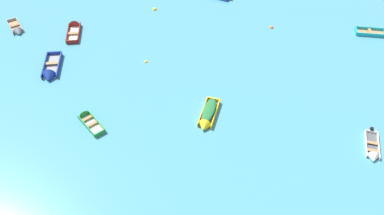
% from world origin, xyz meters
% --- Properties ---
extents(rowboat_maroon_near_left, '(1.58, 3.70, 1.04)m').
position_xyz_m(rowboat_maroon_near_left, '(-8.33, 38.22, 0.18)').
color(rowboat_maroon_near_left, beige).
rests_on(rowboat_maroon_near_left, ground_plane).
extents(rowboat_white_far_right, '(2.17, 2.93, 0.81)m').
position_xyz_m(rowboat_white_far_right, '(11.10, 16.94, 0.13)').
color(rowboat_white_far_right, '#4C4C51').
rests_on(rowboat_white_far_right, ground_plane).
extents(rowboat_green_near_right, '(2.03, 3.05, 0.84)m').
position_xyz_m(rowboat_green_near_right, '(-8.04, 25.36, 0.16)').
color(rowboat_green_near_right, beige).
rests_on(rowboat_green_near_right, ground_plane).
extents(rowboat_grey_far_back, '(1.82, 3.17, 0.91)m').
position_xyz_m(rowboat_grey_far_back, '(-13.79, 39.33, 0.16)').
color(rowboat_grey_far_back, '#99754C').
rests_on(rowboat_grey_far_back, ground_plane).
extents(rowboat_deep_blue_far_left, '(1.84, 4.03, 1.19)m').
position_xyz_m(rowboat_deep_blue_far_left, '(-10.67, 31.69, 0.19)').
color(rowboat_deep_blue_far_left, gray).
rests_on(rowboat_deep_blue_far_left, ground_plane).
extents(rowboat_yellow_distant_center, '(2.61, 3.48, 0.97)m').
position_xyz_m(rowboat_yellow_distant_center, '(0.84, 23.09, 0.31)').
color(rowboat_yellow_distant_center, '#4C4C51').
rests_on(rowboat_yellow_distant_center, ground_plane).
extents(rowboat_turquoise_midfield_left, '(3.52, 2.30, 1.06)m').
position_xyz_m(rowboat_turquoise_midfield_left, '(20.31, 29.73, 0.17)').
color(rowboat_turquoise_midfield_left, '#99754C').
rests_on(rowboat_turquoise_midfield_left, ground_plane).
extents(mooring_buoy_central, '(0.38, 0.38, 0.38)m').
position_xyz_m(mooring_buoy_central, '(10.57, 33.52, 0.00)').
color(mooring_buoy_central, orange).
rests_on(mooring_buoy_central, ground_plane).
extents(mooring_buoy_midfield, '(0.45, 0.45, 0.45)m').
position_xyz_m(mooring_buoy_midfield, '(0.00, 39.88, 0.00)').
color(mooring_buoy_midfield, yellow).
rests_on(mooring_buoy_midfield, ground_plane).
extents(mooring_buoy_outer_edge, '(0.29, 0.29, 0.29)m').
position_xyz_m(mooring_buoy_outer_edge, '(-2.46, 31.27, 0.00)').
color(mooring_buoy_outer_edge, yellow).
rests_on(mooring_buoy_outer_edge, ground_plane).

